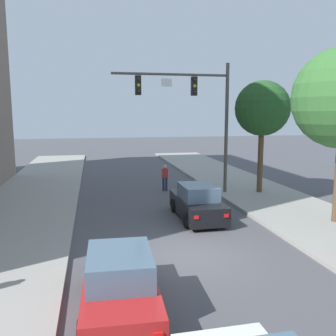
{
  "coord_description": "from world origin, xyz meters",
  "views": [
    {
      "loc": [
        -3.1,
        -11.44,
        4.84
      ],
      "look_at": [
        0.69,
        6.74,
        2.0
      ],
      "focal_mm": 38.72,
      "sensor_mm": 36.0,
      "label": 1
    }
  ],
  "objects_px": {
    "street_tree_second": "(262,109)",
    "traffic_signal_mast": "(195,104)",
    "car_following_red": "(120,285)",
    "car_lead_black": "(197,203)",
    "pedestrian_crossing_road": "(165,176)"
  },
  "relations": [
    {
      "from": "traffic_signal_mast",
      "to": "car_lead_black",
      "type": "bearing_deg",
      "value": -104.34
    },
    {
      "from": "traffic_signal_mast",
      "to": "pedestrian_crossing_road",
      "type": "xyz_separation_m",
      "value": [
        -1.45,
        1.63,
        -4.44
      ]
    },
    {
      "from": "car_lead_black",
      "to": "pedestrian_crossing_road",
      "type": "height_order",
      "value": "pedestrian_crossing_road"
    },
    {
      "from": "car_lead_black",
      "to": "street_tree_second",
      "type": "relative_size",
      "value": 0.65
    },
    {
      "from": "car_following_red",
      "to": "street_tree_second",
      "type": "height_order",
      "value": "street_tree_second"
    },
    {
      "from": "traffic_signal_mast",
      "to": "car_lead_black",
      "type": "distance_m",
      "value": 6.61
    },
    {
      "from": "pedestrian_crossing_road",
      "to": "street_tree_second",
      "type": "relative_size",
      "value": 0.25
    },
    {
      "from": "car_following_red",
      "to": "traffic_signal_mast",
      "type": "bearing_deg",
      "value": 66.19
    },
    {
      "from": "street_tree_second",
      "to": "car_following_red",
      "type": "bearing_deg",
      "value": -128.66
    },
    {
      "from": "traffic_signal_mast",
      "to": "car_lead_black",
      "type": "xyz_separation_m",
      "value": [
        -1.17,
        -4.57,
        -4.63
      ]
    },
    {
      "from": "car_lead_black",
      "to": "pedestrian_crossing_road",
      "type": "bearing_deg",
      "value": 92.6
    },
    {
      "from": "car_lead_black",
      "to": "pedestrian_crossing_road",
      "type": "distance_m",
      "value": 6.21
    },
    {
      "from": "pedestrian_crossing_road",
      "to": "street_tree_second",
      "type": "xyz_separation_m",
      "value": [
        5.36,
        -2.08,
        4.15
      ]
    },
    {
      "from": "traffic_signal_mast",
      "to": "pedestrian_crossing_road",
      "type": "relative_size",
      "value": 4.57
    },
    {
      "from": "street_tree_second",
      "to": "traffic_signal_mast",
      "type": "bearing_deg",
      "value": 173.44
    }
  ]
}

